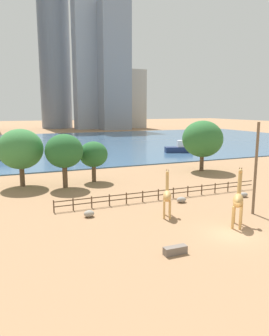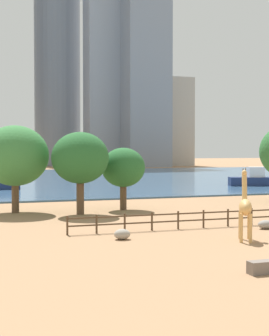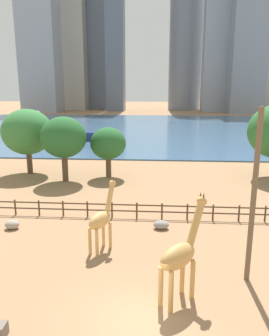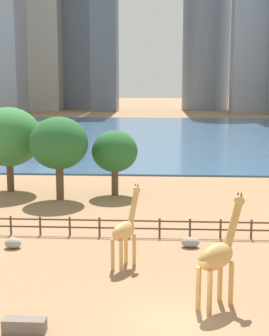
{
  "view_description": "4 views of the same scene",
  "coord_description": "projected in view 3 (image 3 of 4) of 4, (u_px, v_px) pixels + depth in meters",
  "views": [
    {
      "loc": [
        -17.97,
        -21.18,
        10.61
      ],
      "look_at": [
        1.02,
        23.75,
        1.71
      ],
      "focal_mm": 35.0,
      "sensor_mm": 36.0,
      "label": 1
    },
    {
      "loc": [
        -19.72,
        -21.82,
        5.73
      ],
      "look_at": [
        -3.81,
        25.11,
        3.94
      ],
      "focal_mm": 55.0,
      "sensor_mm": 36.0,
      "label": 2
    },
    {
      "loc": [
        0.75,
        -12.74,
        10.09
      ],
      "look_at": [
        -1.27,
        14.46,
        3.57
      ],
      "focal_mm": 35.0,
      "sensor_mm": 36.0,
      "label": 3
    },
    {
      "loc": [
        -0.64,
        -21.12,
        10.37
      ],
      "look_at": [
        -3.16,
        21.92,
        2.98
      ],
      "focal_mm": 55.0,
      "sensor_mm": 36.0,
      "label": 4
    }
  ],
  "objects": [
    {
      "name": "ground_plane",
      "position": [
        156.0,
        127.0,
        92.35
      ],
      "size": [
        400.0,
        400.0,
        0.0
      ],
      "primitive_type": "plane",
      "color": "#9E7551"
    },
    {
      "name": "harbor_water",
      "position": [
        156.0,
        127.0,
        89.42
      ],
      "size": [
        180.0,
        86.0,
        0.2
      ],
      "primitive_type": "cube",
      "color": "#3D6084",
      "rests_on": "ground"
    },
    {
      "name": "giraffe_tall",
      "position": [
        180.0,
        255.0,
        15.57
      ],
      "size": [
        2.71,
        2.82,
        5.23
      ],
      "rotation": [
        0.0,
        0.0,
        0.82
      ],
      "color": "tan",
      "rests_on": "ground"
    },
    {
      "name": "giraffe_companion",
      "position": [
        101.0,
        219.0,
        20.7
      ],
      "size": [
        1.78,
        2.73,
        4.57
      ],
      "rotation": [
        0.0,
        0.0,
        1.09
      ],
      "color": "tan",
      "rests_on": "ground"
    },
    {
      "name": "utility_pole",
      "position": [
        254.0,
        198.0,
        16.82
      ],
      "size": [
        0.28,
        0.28,
        9.31
      ],
      "primitive_type": "cylinder",
      "color": "brown",
      "rests_on": "ground"
    },
    {
      "name": "boulder_by_pole",
      "position": [
        161.0,
        225.0,
        24.35
      ],
      "size": [
        1.14,
        0.85,
        0.63
      ],
      "primitive_type": "ellipsoid",
      "color": "gray",
      "rests_on": "ground"
    },
    {
      "name": "boulder_small",
      "position": [
        12.0,
        225.0,
        24.34
      ],
      "size": [
        1.05,
        0.89,
        0.67
      ],
      "primitive_type": "ellipsoid",
      "color": "gray",
      "rests_on": "ground"
    },
    {
      "name": "enclosure_fence",
      "position": [
        143.0,
        209.0,
        26.25
      ],
      "size": [
        26.12,
        0.14,
        1.3
      ],
      "color": "#4C3826",
      "rests_on": "ground"
    },
    {
      "name": "tree_left_large",
      "position": [
        64.0,
        138.0,
        36.14
      ],
      "size": [
        5.06,
        5.06,
        7.28
      ],
      "color": "brown",
      "rests_on": "ground"
    },
    {
      "name": "tree_right_tall",
      "position": [
        27.0,
        132.0,
        39.39
      ],
      "size": [
        6.08,
        6.08,
        7.91
      ],
      "color": "brown",
      "rests_on": "ground"
    },
    {
      "name": "tree_left_small",
      "position": [
        108.0,
        144.0,
        38.07
      ],
      "size": [
        4.15,
        4.15,
        5.9
      ],
      "color": "brown",
      "rests_on": "ground"
    },
    {
      "name": "boat_sailboat",
      "position": [
        74.0,
        134.0,
        65.81
      ],
      "size": [
        8.47,
        3.78,
        3.61
      ],
      "rotation": [
        0.0,
        0.0,
        0.1
      ],
      "color": "navy",
      "rests_on": "harbor_water"
    },
    {
      "name": "boat_tug",
      "position": [
        33.0,
        118.0,
        106.56
      ],
      "size": [
        7.26,
        6.63,
        3.19
      ],
      "rotation": [
        0.0,
        0.0,
        3.83
      ],
      "color": "silver",
      "rests_on": "harbor_water"
    },
    {
      "name": "skyline_tower_needle",
      "position": [
        98.0,
        15.0,
        168.1
      ],
      "size": [
        11.53,
        12.05,
        94.96
      ],
      "primitive_type": "cube",
      "color": "slate",
      "rests_on": "ground"
    },
    {
      "name": "skyline_block_central",
      "position": [
        115.0,
        32.0,
        155.25
      ],
      "size": [
        8.41,
        10.35,
        73.57
      ],
      "primitive_type": "cube",
      "color": "slate",
      "rests_on": "ground"
    },
    {
      "name": "skyline_tower_glass",
      "position": [
        70.0,
        5.0,
        159.01
      ],
      "size": [
        13.93,
        11.81,
        100.81
      ],
      "primitive_type": "cube",
      "color": "#ADA89E",
      "rests_on": "ground"
    },
    {
      "name": "skyline_block_left",
      "position": [
        249.0,
        40.0,
        139.05
      ],
      "size": [
        14.4,
        12.75,
        61.31
      ],
      "primitive_type": "cube",
      "color": "gray",
      "rests_on": "ground"
    },
    {
      "name": "skyline_block_right",
      "position": [
        264.0,
        78.0,
        153.1
      ],
      "size": [
        17.19,
        15.24,
        31.02
      ],
      "primitive_type": "cube",
      "color": "#ADA89E",
      "rests_on": "ground"
    },
    {
      "name": "skyline_tower_short",
      "position": [
        39.0,
        36.0,
        146.96
      ],
      "size": [
        16.6,
        13.64,
        67.67
      ],
      "primitive_type": "cube",
      "color": "#939EAD",
      "rests_on": "ground"
    },
    {
      "name": "skyline_block_wide",
      "position": [
        222.0,
        15.0,
        145.9
      ],
      "size": [
        15.34,
        9.66,
        85.26
      ],
      "primitive_type": "cube",
      "color": "#939EAD",
      "rests_on": "ground"
    },
    {
      "name": "skyline_tower_far",
      "position": [
        187.0,
        15.0,
        160.56
      ],
      "size": [
        16.31,
        16.31,
        91.91
      ],
      "primitive_type": "cylinder",
      "color": "slate",
      "rests_on": "ground"
    }
  ]
}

